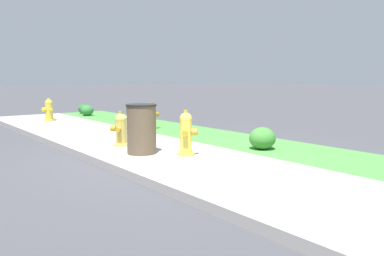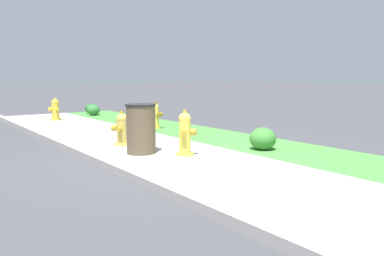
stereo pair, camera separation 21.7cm
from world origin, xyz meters
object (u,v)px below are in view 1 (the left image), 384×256
(fire_hydrant_across_street, at_px, (49,110))
(trash_bin, at_px, (142,129))
(small_white_dog, at_px, (132,119))
(shrub_bush_mid_verge, at_px, (84,109))
(fire_hydrant_mid_block, at_px, (121,130))
(shrub_bush_near_lamp, at_px, (262,138))
(fire_hydrant_by_grass_verge, at_px, (152,116))
(fire_hydrant_near_corner, at_px, (186,134))
(shrub_bush_far_verge, at_px, (87,110))

(fire_hydrant_across_street, height_order, trash_bin, trash_bin)
(small_white_dog, relative_size, shrub_bush_mid_verge, 1.08)
(fire_hydrant_mid_block, relative_size, shrub_bush_near_lamp, 1.39)
(fire_hydrant_across_street, bearing_deg, trash_bin, 174.14)
(fire_hydrant_by_grass_verge, bearing_deg, shrub_bush_mid_verge, 176.85)
(shrub_bush_mid_verge, bearing_deg, shrub_bush_near_lamp, -1.32)
(fire_hydrant_by_grass_verge, relative_size, fire_hydrant_across_street, 0.99)
(small_white_dog, xyz_separation_m, shrub_bush_mid_verge, (-4.43, 0.54, -0.04))
(fire_hydrant_near_corner, relative_size, small_white_dog, 1.70)
(fire_hydrant_mid_block, bearing_deg, trash_bin, -137.58)
(shrub_bush_mid_verge, bearing_deg, fire_hydrant_near_corner, -11.38)
(fire_hydrant_by_grass_verge, bearing_deg, fire_hydrant_near_corner, -23.49)
(fire_hydrant_mid_block, relative_size, fire_hydrant_near_corner, 0.87)
(small_white_dog, bearing_deg, trash_bin, -90.35)
(fire_hydrant_across_street, relative_size, shrub_bush_far_verge, 1.62)
(fire_hydrant_near_corner, bearing_deg, fire_hydrant_by_grass_verge, -159.02)
(small_white_dog, relative_size, shrub_bush_near_lamp, 0.94)
(fire_hydrant_mid_block, xyz_separation_m, shrub_bush_far_verge, (-5.93, 1.87, -0.14))
(fire_hydrant_by_grass_verge, xyz_separation_m, trash_bin, (2.60, -1.90, 0.10))
(fire_hydrant_by_grass_verge, relative_size, shrub_bush_near_lamp, 1.43)
(fire_hydrant_mid_block, xyz_separation_m, small_white_dog, (-2.25, 1.54, -0.10))
(fire_hydrant_mid_block, bearing_deg, fire_hydrant_across_street, 44.75)
(fire_hydrant_by_grass_verge, bearing_deg, small_white_dog, -154.97)
(fire_hydrant_mid_block, distance_m, trash_bin, 0.95)
(fire_hydrant_across_street, distance_m, shrub_bush_mid_verge, 2.32)
(fire_hydrant_mid_block, distance_m, fire_hydrant_across_street, 5.19)
(fire_hydrant_mid_block, relative_size, fire_hydrant_by_grass_verge, 0.97)
(fire_hydrant_near_corner, xyz_separation_m, trash_bin, (-0.60, -0.52, 0.06))
(trash_bin, relative_size, shrub_bush_near_lamp, 1.79)
(fire_hydrant_by_grass_verge, bearing_deg, fire_hydrant_mid_block, -47.38)
(shrub_bush_near_lamp, distance_m, shrub_bush_far_verge, 7.90)
(shrub_bush_mid_verge, bearing_deg, fire_hydrant_mid_block, -17.26)
(fire_hydrant_near_corner, xyz_separation_m, shrub_bush_near_lamp, (0.45, 1.45, -0.17))
(shrub_bush_mid_verge, xyz_separation_m, shrub_bush_far_verge, (0.76, -0.21, 0.00))
(fire_hydrant_near_corner, bearing_deg, trash_bin, -94.80)
(fire_hydrant_near_corner, distance_m, fire_hydrant_across_street, 6.71)
(fire_hydrant_mid_block, height_order, shrub_bush_mid_verge, fire_hydrant_mid_block)
(fire_hydrant_mid_block, bearing_deg, shrub_bush_far_verge, 30.73)
(shrub_bush_near_lamp, bearing_deg, fire_hydrant_near_corner, -107.05)
(shrub_bush_near_lamp, bearing_deg, fire_hydrant_mid_block, -136.51)
(fire_hydrant_across_street, distance_m, shrub_bush_near_lamp, 7.33)
(fire_hydrant_near_corner, distance_m, shrub_bush_mid_verge, 8.38)
(fire_hydrant_mid_block, distance_m, shrub_bush_mid_verge, 7.00)
(trash_bin, bearing_deg, small_white_dog, 152.89)
(fire_hydrant_across_street, height_order, shrub_bush_far_verge, fire_hydrant_across_street)
(fire_hydrant_by_grass_verge, relative_size, small_white_dog, 1.52)
(fire_hydrant_near_corner, distance_m, shrub_bush_near_lamp, 1.53)
(trash_bin, xyz_separation_m, shrub_bush_mid_verge, (-7.61, 2.17, -0.26))
(fire_hydrant_across_street, height_order, small_white_dog, fire_hydrant_across_street)
(shrub_bush_mid_verge, relative_size, shrub_bush_far_verge, 0.98)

